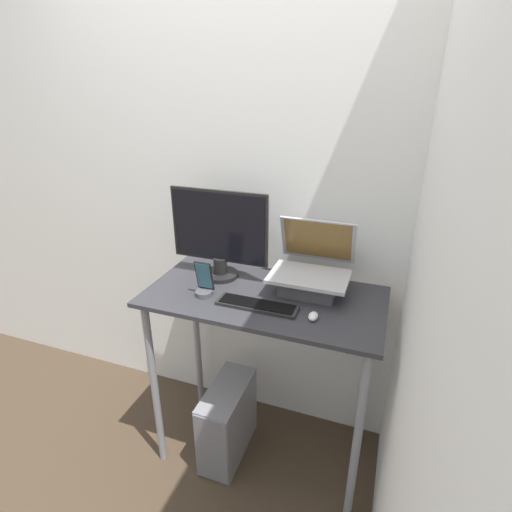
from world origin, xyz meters
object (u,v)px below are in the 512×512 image
monitor (219,236)px  laptop (310,274)px  cell_phone (204,285)px  keyboard (257,305)px  computer_tower (228,420)px  mouse (313,316)px

monitor → laptop: bearing=0.9°
laptop → cell_phone: bearing=-154.9°
monitor → cell_phone: 0.25m
monitor → keyboard: monitor is taller
cell_phone → laptop: bearing=25.1°
monitor → computer_tower: bearing=-62.9°
keyboard → cell_phone: 0.25m
monitor → cell_phone: monitor is taller
computer_tower → laptop: bearing=25.1°
laptop → monitor: bearing=-179.1°
keyboard → laptop: bearing=51.1°
laptop → cell_phone: size_ratio=2.13×
monitor → mouse: 0.58m
laptop → keyboard: size_ratio=0.99×
cell_phone → computer_tower: 0.79m
keyboard → cell_phone: cell_phone is taller
keyboard → cell_phone: (-0.25, 0.02, 0.04)m
mouse → computer_tower: size_ratio=0.14×
keyboard → mouse: mouse is taller
mouse → cell_phone: (-0.49, 0.03, 0.03)m
mouse → computer_tower: bearing=171.4°
mouse → cell_phone: cell_phone is taller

